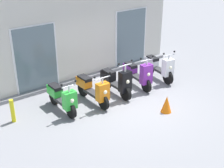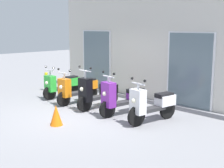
{
  "view_description": "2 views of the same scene",
  "coord_description": "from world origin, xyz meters",
  "px_view_note": "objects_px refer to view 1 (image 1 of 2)",
  "views": [
    {
      "loc": [
        -5.85,
        -6.65,
        4.84
      ],
      "look_at": [
        -0.66,
        0.26,
        0.78
      ],
      "focal_mm": 50.95,
      "sensor_mm": 36.0,
      "label": 1
    },
    {
      "loc": [
        6.83,
        -5.28,
        2.45
      ],
      "look_at": [
        0.7,
        0.73,
        0.86
      ],
      "focal_mm": 50.39,
      "sensor_mm": 36.0,
      "label": 2
    }
  ],
  "objects_px": {
    "scooter_orange": "(93,89)",
    "scooter_white": "(159,66)",
    "traffic_cone": "(167,104)",
    "curb_bollard": "(13,111)",
    "scooter_black": "(116,81)",
    "scooter_purple": "(138,73)",
    "scooter_green": "(62,97)"
  },
  "relations": [
    {
      "from": "scooter_green",
      "to": "traffic_cone",
      "type": "distance_m",
      "value": 3.13
    },
    {
      "from": "scooter_purple",
      "to": "scooter_black",
      "type": "bearing_deg",
      "value": -176.57
    },
    {
      "from": "scooter_orange",
      "to": "scooter_purple",
      "type": "height_order",
      "value": "scooter_purple"
    },
    {
      "from": "scooter_black",
      "to": "scooter_white",
      "type": "relative_size",
      "value": 0.96
    },
    {
      "from": "curb_bollard",
      "to": "scooter_white",
      "type": "bearing_deg",
      "value": -3.62
    },
    {
      "from": "scooter_green",
      "to": "scooter_white",
      "type": "xyz_separation_m",
      "value": [
        3.99,
        -0.05,
        0.05
      ]
    },
    {
      "from": "scooter_black",
      "to": "traffic_cone",
      "type": "height_order",
      "value": "scooter_black"
    },
    {
      "from": "scooter_green",
      "to": "scooter_orange",
      "type": "relative_size",
      "value": 0.92
    },
    {
      "from": "scooter_green",
      "to": "scooter_purple",
      "type": "height_order",
      "value": "scooter_purple"
    },
    {
      "from": "scooter_white",
      "to": "scooter_black",
      "type": "bearing_deg",
      "value": -178.19
    },
    {
      "from": "scooter_white",
      "to": "curb_bollard",
      "type": "bearing_deg",
      "value": 176.38
    },
    {
      "from": "scooter_orange",
      "to": "traffic_cone",
      "type": "height_order",
      "value": "scooter_orange"
    },
    {
      "from": "scooter_purple",
      "to": "curb_bollard",
      "type": "xyz_separation_m",
      "value": [
        -4.38,
        0.35,
        -0.14
      ]
    },
    {
      "from": "scooter_orange",
      "to": "scooter_black",
      "type": "height_order",
      "value": "scooter_black"
    },
    {
      "from": "scooter_green",
      "to": "scooter_white",
      "type": "bearing_deg",
      "value": -0.74
    },
    {
      "from": "scooter_green",
      "to": "scooter_white",
      "type": "distance_m",
      "value": 3.99
    },
    {
      "from": "scooter_orange",
      "to": "scooter_black",
      "type": "bearing_deg",
      "value": 0.25
    },
    {
      "from": "traffic_cone",
      "to": "scooter_green",
      "type": "bearing_deg",
      "value": 141.81
    },
    {
      "from": "scooter_purple",
      "to": "scooter_orange",
      "type": "bearing_deg",
      "value": -178.11
    },
    {
      "from": "curb_bollard",
      "to": "traffic_cone",
      "type": "bearing_deg",
      "value": -29.84
    },
    {
      "from": "scooter_green",
      "to": "scooter_orange",
      "type": "height_order",
      "value": "scooter_orange"
    },
    {
      "from": "scooter_orange",
      "to": "curb_bollard",
      "type": "height_order",
      "value": "scooter_orange"
    },
    {
      "from": "curb_bollard",
      "to": "scooter_purple",
      "type": "bearing_deg",
      "value": -4.53
    },
    {
      "from": "scooter_green",
      "to": "curb_bollard",
      "type": "height_order",
      "value": "scooter_green"
    },
    {
      "from": "scooter_purple",
      "to": "scooter_white",
      "type": "bearing_deg",
      "value": 0.25
    },
    {
      "from": "traffic_cone",
      "to": "scooter_orange",
      "type": "bearing_deg",
      "value": 128.22
    },
    {
      "from": "scooter_green",
      "to": "scooter_black",
      "type": "xyz_separation_m",
      "value": [
        1.97,
        -0.12,
        0.04
      ]
    },
    {
      "from": "scooter_black",
      "to": "scooter_purple",
      "type": "relative_size",
      "value": 0.96
    },
    {
      "from": "scooter_black",
      "to": "curb_bollard",
      "type": "distance_m",
      "value": 3.41
    },
    {
      "from": "scooter_orange",
      "to": "scooter_white",
      "type": "height_order",
      "value": "scooter_white"
    },
    {
      "from": "scooter_black",
      "to": "curb_bollard",
      "type": "height_order",
      "value": "scooter_black"
    },
    {
      "from": "scooter_orange",
      "to": "traffic_cone",
      "type": "xyz_separation_m",
      "value": [
        1.43,
        -1.81,
        -0.22
      ]
    }
  ]
}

